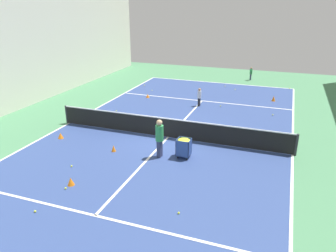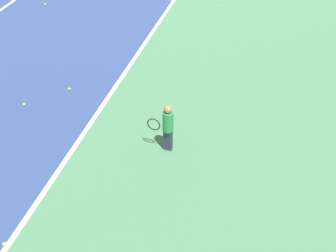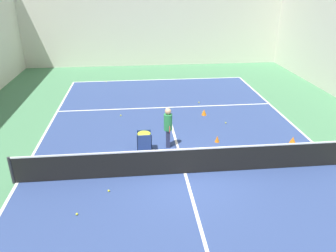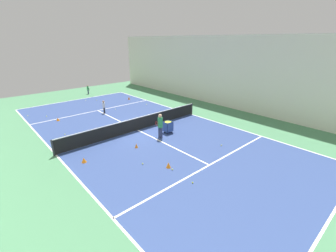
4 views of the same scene
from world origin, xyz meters
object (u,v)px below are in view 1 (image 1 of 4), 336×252
coach_at_net (160,136)px  child_midcourt (199,96)px  ball_cart (184,144)px  training_cone_0 (114,148)px  training_cone_1 (71,181)px  player_near_baseline (251,73)px  tennis_net (168,128)px

coach_at_net → child_midcourt: coach_at_net is taller
ball_cart → training_cone_0: (3.03, 0.50, -0.44)m
training_cone_0 → training_cone_1: training_cone_1 is taller
player_near_baseline → training_cone_1: size_ratio=3.66×
child_midcourt → training_cone_1: bearing=1.1°
training_cone_1 → coach_at_net: bearing=-123.8°
tennis_net → coach_at_net: (-0.38, 2.06, 0.44)m
ball_cart → training_cone_1: ball_cart is taller
child_midcourt → training_cone_0: child_midcourt is taller
player_near_baseline → ball_cart: bearing=2.2°
player_near_baseline → ball_cart: (0.91, 15.46, -0.03)m
coach_at_net → training_cone_0: bearing=99.2°
coach_at_net → child_midcourt: 7.44m
training_cone_0 → training_cone_1: (0.07, 2.98, 0.01)m
tennis_net → coach_at_net: bearing=100.5°
coach_at_net → training_cone_1: size_ratio=5.65×
training_cone_0 → training_cone_1: bearing=88.7°
tennis_net → child_midcourt: 5.37m
player_near_baseline → child_midcourt: 8.60m
player_near_baseline → child_midcourt: size_ratio=0.94×
child_midcourt → training_cone_0: size_ratio=4.11×
coach_at_net → training_cone_0: coach_at_net is taller
training_cone_0 → child_midcourt: bearing=-103.2°
tennis_net → training_cone_0: (1.69, 2.27, -0.36)m
player_near_baseline → training_cone_1: player_near_baseline is taller
training_cone_0 → ball_cart: bearing=-170.5°
tennis_net → ball_cart: tennis_net is taller
tennis_net → ball_cart: 2.21m
coach_at_net → ball_cart: coach_at_net is taller
training_cone_0 → training_cone_1: size_ratio=0.95×
player_near_baseline → child_midcourt: bearing=-8.8°
ball_cart → tennis_net: bearing=-52.8°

